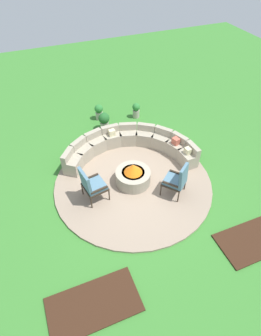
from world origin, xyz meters
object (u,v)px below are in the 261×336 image
potted_plant_0 (136,110)px  potted_plant_1 (99,111)px  curved_stone_bench (130,145)px  fire_pit (133,176)px  potted_plant_2 (104,120)px  lounge_chair_front_right (177,180)px  lounge_chair_front_left (91,184)px

potted_plant_0 → potted_plant_1: size_ratio=0.98×
potted_plant_1 → curved_stone_bench: bearing=-82.6°
fire_pit → potted_plant_0: fire_pit is taller
fire_pit → potted_plant_1: fire_pit is taller
fire_pit → potted_plant_2: fire_pit is taller
curved_stone_bench → lounge_chair_front_right: bearing=-76.3°
curved_stone_bench → potted_plant_1: (-0.31, 2.37, -0.02)m
lounge_chair_front_right → potted_plant_2: (-0.85, 3.80, -0.23)m
curved_stone_bench → potted_plant_0: curved_stone_bench is taller
curved_stone_bench → lounge_chair_front_left: 2.24m
fire_pit → potted_plant_2: (0.09, 2.95, 0.05)m
potted_plant_0 → potted_plant_1: (-1.35, 0.41, 0.01)m
lounge_chair_front_left → potted_plant_2: (1.35, 3.11, -0.24)m
lounge_chair_front_right → fire_pit: bearing=98.0°
potted_plant_0 → potted_plant_2: potted_plant_2 is taller
lounge_chair_front_left → potted_plant_1: lounge_chair_front_left is taller
curved_stone_bench → potted_plant_2: bearing=101.3°
potted_plant_1 → potted_plant_2: size_ratio=0.90×
lounge_chair_front_right → potted_plant_2: size_ratio=1.60×
fire_pit → potted_plant_2: bearing=88.3°
fire_pit → potted_plant_0: size_ratio=1.72×
lounge_chair_front_left → lounge_chair_front_right: size_ratio=1.01×
potted_plant_1 → potted_plant_2: 0.72m
potted_plant_1 → potted_plant_2: bearing=-91.8°
potted_plant_0 → potted_plant_1: 1.41m
curved_stone_bench → potted_plant_1: curved_stone_bench is taller
potted_plant_2 → lounge_chair_front_left: bearing=-113.5°
fire_pit → lounge_chair_front_right: size_ratio=0.95×
fire_pit → lounge_chair_front_right: (0.94, -0.85, 0.28)m
fire_pit → potted_plant_2: 2.95m
potted_plant_0 → lounge_chair_front_left: bearing=-128.7°
curved_stone_bench → potted_plant_2: 1.69m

